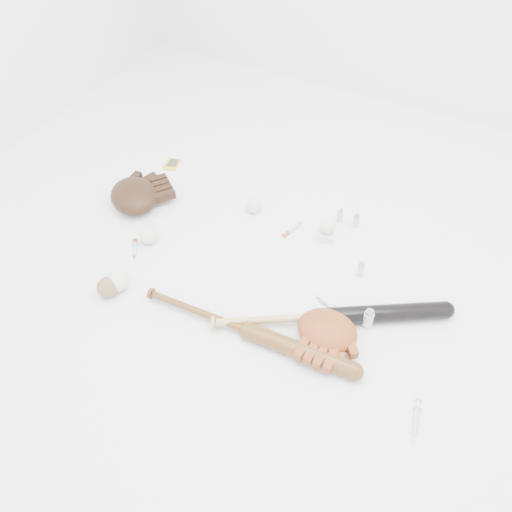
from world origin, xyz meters
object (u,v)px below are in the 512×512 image
at_px(bat_dark, 330,316).
at_px(bat_wood, 246,330).
at_px(pedestal, 326,235).
at_px(glove_dark, 134,195).

relative_size(bat_dark, bat_wood, 1.07).
bearing_deg(pedestal, glove_dark, -167.08).
relative_size(glove_dark, pedestal, 4.33).
distance_m(bat_dark, pedestal, 0.42).
bearing_deg(bat_dark, bat_wood, -173.21).
height_order(bat_dark, bat_wood, bat_dark).
height_order(bat_wood, glove_dark, glove_dark).
bearing_deg(pedestal, bat_wood, -97.37).
bearing_deg(glove_dark, bat_wood, 11.11).
distance_m(bat_wood, pedestal, 0.58).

